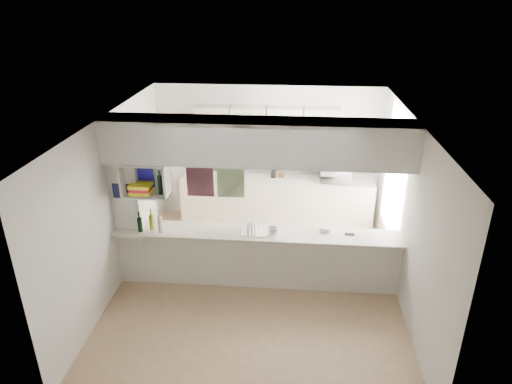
# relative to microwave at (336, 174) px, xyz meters

# --- Properties ---
(floor) EXTENTS (4.80, 4.80, 0.00)m
(floor) POSITION_rel_microwave_xyz_m (-1.29, -2.06, -1.07)
(floor) COLOR #977358
(floor) RESTS_ON ground
(ceiling) EXTENTS (4.80, 4.80, 0.00)m
(ceiling) POSITION_rel_microwave_xyz_m (-1.29, -2.06, 1.53)
(ceiling) COLOR white
(ceiling) RESTS_ON wall_back
(wall_back) EXTENTS (4.20, 0.00, 4.20)m
(wall_back) POSITION_rel_microwave_xyz_m (-1.29, 0.34, 0.23)
(wall_back) COLOR silver
(wall_back) RESTS_ON floor
(wall_left) EXTENTS (0.00, 4.80, 4.80)m
(wall_left) POSITION_rel_microwave_xyz_m (-3.39, -2.06, 0.23)
(wall_left) COLOR silver
(wall_left) RESTS_ON floor
(wall_right) EXTENTS (0.00, 4.80, 4.80)m
(wall_right) POSITION_rel_microwave_xyz_m (0.81, -2.06, 0.23)
(wall_right) COLOR silver
(wall_right) RESTS_ON floor
(servery_partition) EXTENTS (4.20, 0.50, 2.60)m
(servery_partition) POSITION_rel_microwave_xyz_m (-1.46, -2.06, 0.58)
(servery_partition) COLOR silver
(servery_partition) RESTS_ON floor
(cubby_shelf) EXTENTS (0.65, 0.35, 0.50)m
(cubby_shelf) POSITION_rel_microwave_xyz_m (-2.85, -2.12, 0.64)
(cubby_shelf) COLOR white
(cubby_shelf) RESTS_ON bulkhead
(kitchen_run) EXTENTS (3.60, 0.63, 2.24)m
(kitchen_run) POSITION_rel_microwave_xyz_m (-1.13, 0.08, -0.25)
(kitchen_run) COLOR beige
(kitchen_run) RESTS_ON floor
(microwave) EXTENTS (0.58, 0.40, 0.31)m
(microwave) POSITION_rel_microwave_xyz_m (0.00, 0.00, 0.00)
(microwave) COLOR white
(microwave) RESTS_ON bench_top
(bowl) EXTENTS (0.27, 0.27, 0.07)m
(bowl) POSITION_rel_microwave_xyz_m (-0.03, 0.01, 0.19)
(bowl) COLOR #100C8E
(bowl) RESTS_ON microwave
(dish_rack) EXTENTS (0.38, 0.29, 0.20)m
(dish_rack) POSITION_rel_microwave_xyz_m (-1.33, -2.07, -0.08)
(dish_rack) COLOR silver
(dish_rack) RESTS_ON breakfast_bar
(cup) EXTENTS (0.14, 0.14, 0.11)m
(cup) POSITION_rel_microwave_xyz_m (-1.05, -2.11, -0.09)
(cup) COLOR white
(cup) RESTS_ON dish_rack
(wine_bottles) EXTENTS (0.37, 0.15, 0.34)m
(wine_bottles) POSITION_rel_microwave_xyz_m (-2.83, -2.15, -0.03)
(wine_bottles) COLOR black
(wine_bottles) RESTS_ON breakfast_bar
(plastic_tubs) EXTENTS (0.50, 0.18, 0.08)m
(plastic_tubs) POSITION_rel_microwave_xyz_m (-0.27, -1.94, -0.12)
(plastic_tubs) COLOR silver
(plastic_tubs) RESTS_ON breakfast_bar
(utensil_jar) EXTENTS (0.09, 0.09, 0.13)m
(utensil_jar) POSITION_rel_microwave_xyz_m (-1.16, 0.09, -0.09)
(utensil_jar) COLOR black
(utensil_jar) RESTS_ON bench_top
(knife_block) EXTENTS (0.12, 0.10, 0.21)m
(knife_block) POSITION_rel_microwave_xyz_m (-1.01, 0.12, -0.05)
(knife_block) COLOR brown
(knife_block) RESTS_ON bench_top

